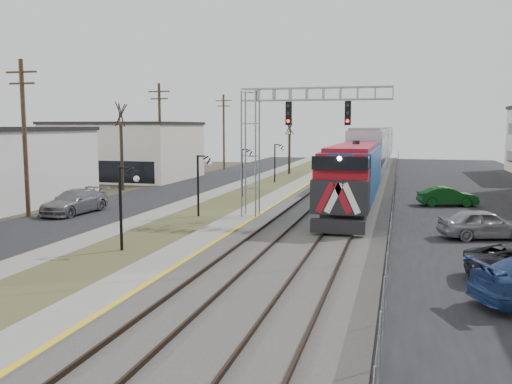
% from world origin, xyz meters
% --- Properties ---
extents(street_west, '(7.00, 120.00, 0.04)m').
position_xyz_m(street_west, '(-11.50, 35.00, 0.02)').
color(street_west, black).
rests_on(street_west, ground).
extents(sidewalk, '(2.00, 120.00, 0.08)m').
position_xyz_m(sidewalk, '(-7.00, 35.00, 0.04)').
color(sidewalk, gray).
rests_on(sidewalk, ground).
extents(grass_median, '(4.00, 120.00, 0.06)m').
position_xyz_m(grass_median, '(-4.00, 35.00, 0.03)').
color(grass_median, '#4A502A').
rests_on(grass_median, ground).
extents(platform, '(2.00, 120.00, 0.24)m').
position_xyz_m(platform, '(-1.00, 35.00, 0.12)').
color(platform, gray).
rests_on(platform, ground).
extents(ballast_bed, '(8.00, 120.00, 0.20)m').
position_xyz_m(ballast_bed, '(4.00, 35.00, 0.10)').
color(ballast_bed, '#595651').
rests_on(ballast_bed, ground).
extents(platform_edge, '(0.24, 120.00, 0.01)m').
position_xyz_m(platform_edge, '(-0.12, 35.00, 0.24)').
color(platform_edge, gold).
rests_on(platform_edge, platform).
extents(track_near, '(1.58, 120.00, 0.15)m').
position_xyz_m(track_near, '(2.00, 35.00, 0.28)').
color(track_near, '#2D2119').
rests_on(track_near, ballast_bed).
extents(track_far, '(1.58, 120.00, 0.15)m').
position_xyz_m(track_far, '(5.50, 35.00, 0.28)').
color(track_far, '#2D2119').
rests_on(track_far, ballast_bed).
extents(train, '(3.00, 85.85, 5.33)m').
position_xyz_m(train, '(5.50, 67.67, 2.92)').
color(train, '#124C95').
rests_on(train, ground).
extents(signal_gantry, '(9.00, 1.07, 8.15)m').
position_xyz_m(signal_gantry, '(1.22, 27.99, 5.59)').
color(signal_gantry, gray).
rests_on(signal_gantry, ground).
extents(lampposts, '(0.14, 62.14, 4.00)m').
position_xyz_m(lampposts, '(-4.00, 18.29, 2.00)').
color(lampposts, black).
rests_on(lampposts, ground).
extents(utility_poles, '(0.28, 80.28, 10.00)m').
position_xyz_m(utility_poles, '(-14.50, 25.00, 5.00)').
color(utility_poles, '#4C3823').
rests_on(utility_poles, ground).
extents(fence, '(0.04, 120.00, 1.60)m').
position_xyz_m(fence, '(8.20, 35.00, 0.80)').
color(fence, gray).
rests_on(fence, ground).
extents(bare_trees, '(12.30, 42.30, 5.95)m').
position_xyz_m(bare_trees, '(-12.66, 38.91, 2.70)').
color(bare_trees, '#382D23').
rests_on(bare_trees, ground).
extents(car_lot_e, '(4.87, 3.01, 1.55)m').
position_xyz_m(car_lot_e, '(12.83, 25.32, 0.77)').
color(car_lot_e, gray).
rests_on(car_lot_e, ground).
extents(car_lot_f, '(4.40, 2.26, 1.38)m').
position_xyz_m(car_lot_f, '(11.94, 37.09, 0.69)').
color(car_lot_f, '#0E4916').
rests_on(car_lot_f, ground).
extents(car_street_b, '(2.65, 5.61, 1.58)m').
position_xyz_m(car_street_b, '(-12.43, 27.02, 0.79)').
color(car_street_b, slate).
rests_on(car_street_b, ground).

